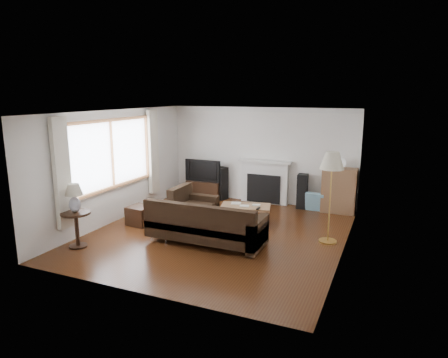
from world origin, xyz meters
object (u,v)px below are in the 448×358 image
at_px(side_table, 77,229).
at_px(sectional_sofa, 206,223).
at_px(tv_stand, 205,189).
at_px(floor_lamp, 330,198).
at_px(bookshelf, 339,190).
at_px(coffee_table, 245,214).

bearing_deg(side_table, sectional_sofa, 28.08).
xyz_separation_m(tv_stand, floor_lamp, (3.69, -2.09, 0.65)).
xyz_separation_m(bookshelf, coffee_table, (-1.78, -1.70, -0.34)).
distance_m(sectional_sofa, side_table, 2.44).
height_order(tv_stand, floor_lamp, floor_lamp).
bearing_deg(sectional_sofa, coffee_table, 78.06).
bearing_deg(coffee_table, side_table, -147.99).
height_order(bookshelf, sectional_sofa, bookshelf).
height_order(tv_stand, sectional_sofa, sectional_sofa).
relative_size(coffee_table, side_table, 1.57).
distance_m(tv_stand, side_table, 4.26).
bearing_deg(bookshelf, floor_lamp, -87.42).
relative_size(tv_stand, side_table, 1.41).
distance_m(tv_stand, floor_lamp, 4.29).
relative_size(floor_lamp, side_table, 2.59).
height_order(bookshelf, coffee_table, bookshelf).
bearing_deg(tv_stand, coffee_table, -42.58).
bearing_deg(tv_stand, sectional_sofa, -63.57).
relative_size(bookshelf, floor_lamp, 0.62).
height_order(floor_lamp, side_table, floor_lamp).
bearing_deg(coffee_table, bookshelf, 29.66).
relative_size(sectional_sofa, side_table, 3.58).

